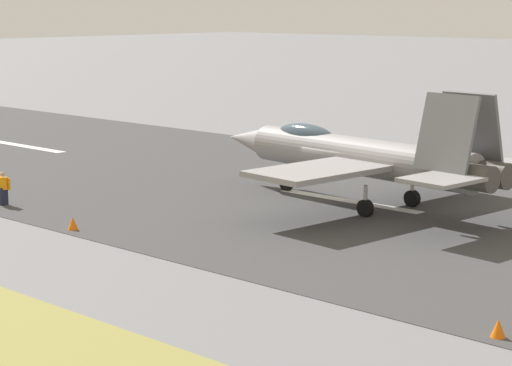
# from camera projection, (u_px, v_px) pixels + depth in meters

# --- Properties ---
(ground_plane) EXTENTS (400.00, 400.00, 0.00)m
(ground_plane) POSITION_uv_depth(u_px,v_px,m) (334.00, 199.00, 45.98)
(ground_plane) COLOR slate
(runway_strip) EXTENTS (240.00, 26.00, 0.02)m
(runway_strip) POSITION_uv_depth(u_px,v_px,m) (335.00, 199.00, 45.96)
(runway_strip) COLOR #3F3F3F
(runway_strip) RESTS_ON ground
(fighter_jet) EXTENTS (17.16, 13.63, 5.54)m
(fighter_jet) POSITION_uv_depth(u_px,v_px,m) (362.00, 155.00, 43.98)
(fighter_jet) COLOR gray
(fighter_jet) RESTS_ON ground
(crew_person) EXTENTS (0.58, 0.49, 1.57)m
(crew_person) POSITION_uv_depth(u_px,v_px,m) (3.00, 189.00, 44.37)
(crew_person) COLOR #1E2338
(crew_person) RESTS_ON ground
(marker_cone_near) EXTENTS (0.44, 0.44, 0.55)m
(marker_cone_near) POSITION_uv_depth(u_px,v_px,m) (498.00, 328.00, 26.77)
(marker_cone_near) COLOR orange
(marker_cone_near) RESTS_ON ground
(marker_cone_mid) EXTENTS (0.44, 0.44, 0.55)m
(marker_cone_mid) POSITION_uv_depth(u_px,v_px,m) (73.00, 224.00, 39.58)
(marker_cone_mid) COLOR orange
(marker_cone_mid) RESTS_ON ground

